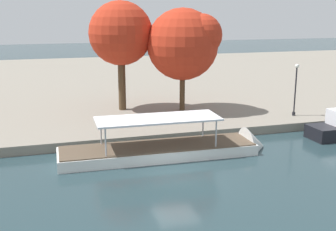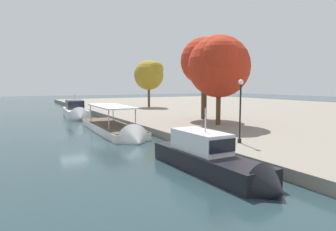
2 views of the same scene
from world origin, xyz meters
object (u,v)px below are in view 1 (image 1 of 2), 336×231
tree_2 (121,33)px  tree_0 (187,43)px  lamp_post (296,86)px  tour_boat_1 (175,151)px

tree_2 → tree_0: bearing=-19.2°
lamp_post → tour_boat_1: bearing=-157.5°
tour_boat_1 → tree_2: bearing=98.4°
tour_boat_1 → lamp_post: lamp_post is taller
lamp_post → tree_0: bearing=151.2°
lamp_post → tree_2: tree_2 is taller
tree_2 → lamp_post: bearing=-25.2°
tour_boat_1 → tree_0: (4.05, 9.63, 6.49)m
tour_boat_1 → tree_2: 13.75m
tree_0 → tree_2: tree_2 is taller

